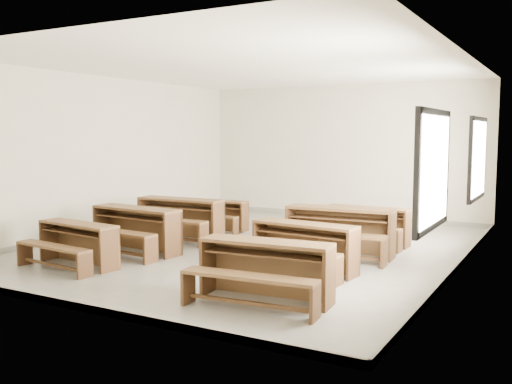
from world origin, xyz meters
The scene contains 9 objects.
room centered at (0.09, 0.00, 2.14)m, with size 8.50×8.50×3.20m.
desk_set_0 centered at (-1.70, -2.64, 0.39)m, with size 1.56×0.92×0.67m.
desk_set_1 centered at (-1.61, -1.41, 0.45)m, with size 1.78×1.02×0.77m.
desk_set_2 centered at (-1.70, -0.02, 0.46)m, with size 1.79×0.98×0.79m.
desk_set_3 centered at (-1.67, 1.19, 0.37)m, with size 1.46×0.84×0.63m.
desk_set_4 centered at (1.71, -2.86, 0.43)m, with size 1.71×0.98×0.74m.
desk_set_5 centered at (1.50, -1.28, 0.42)m, with size 1.68×0.97×0.72m.
desk_set_6 centered at (1.56, 0.03, 0.47)m, with size 1.86×1.06×0.81m.
desk_set_7 centered at (1.65, 1.21, 0.40)m, with size 1.56×0.84×0.69m.
Camera 1 is at (4.93, -8.83, 2.03)m, focal length 40.00 mm.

